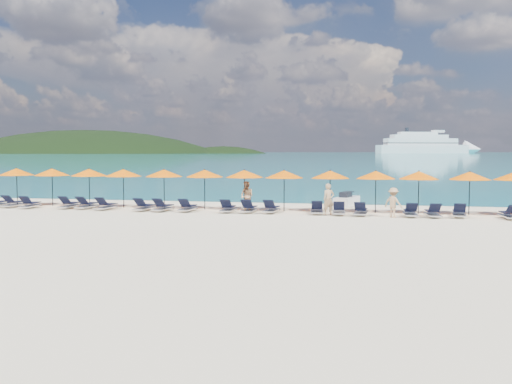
# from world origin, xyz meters

# --- Properties ---
(ground) EXTENTS (1400.00, 1400.00, 0.00)m
(ground) POSITION_xyz_m (0.00, 0.00, 0.00)
(ground) COLOR beige
(sea) EXTENTS (1600.00, 1300.00, 0.01)m
(sea) POSITION_xyz_m (0.00, 660.00, 0.01)
(sea) COLOR #1FA9B2
(sea) RESTS_ON ground
(headland_main) EXTENTS (374.00, 242.00, 126.50)m
(headland_main) POSITION_xyz_m (-300.00, 540.00, -38.00)
(headland_main) COLOR black
(headland_main) RESTS_ON ground
(headland_small) EXTENTS (162.00, 126.00, 85.50)m
(headland_small) POSITION_xyz_m (-150.00, 560.00, -35.00)
(headland_small) COLOR black
(headland_small) RESTS_ON ground
(cruise_ship) EXTENTS (117.82, 58.54, 33.01)m
(cruise_ship) POSITION_xyz_m (67.29, 621.18, 8.59)
(cruise_ship) COLOR silver
(cruise_ship) RESTS_ON ground
(jetski) EXTENTS (1.51, 2.54, 0.85)m
(jetski) POSITION_xyz_m (4.29, 8.68, 0.35)
(jetski) COLOR silver
(jetski) RESTS_ON ground
(beachgoer_a) EXTENTS (0.70, 0.61, 1.62)m
(beachgoer_a) POSITION_xyz_m (3.60, 3.91, 0.81)
(beachgoer_a) COLOR tan
(beachgoer_a) RESTS_ON ground
(beachgoer_b) EXTENTS (0.91, 0.77, 1.62)m
(beachgoer_b) POSITION_xyz_m (-0.94, 5.08, 0.81)
(beachgoer_b) COLOR tan
(beachgoer_b) RESTS_ON ground
(beachgoer_c) EXTENTS (1.05, 0.87, 1.48)m
(beachgoer_c) POSITION_xyz_m (6.79, 3.49, 0.74)
(beachgoer_c) COLOR tan
(beachgoer_c) RESTS_ON ground
(umbrella_0) EXTENTS (2.10, 2.10, 2.28)m
(umbrella_0) POSITION_xyz_m (-15.21, 5.43, 2.02)
(umbrella_0) COLOR black
(umbrella_0) RESTS_ON ground
(umbrella_1) EXTENTS (2.10, 2.10, 2.28)m
(umbrella_1) POSITION_xyz_m (-12.89, 5.48, 2.02)
(umbrella_1) COLOR black
(umbrella_1) RESTS_ON ground
(umbrella_2) EXTENTS (2.10, 2.10, 2.28)m
(umbrella_2) POSITION_xyz_m (-10.45, 5.40, 2.02)
(umbrella_2) COLOR black
(umbrella_2) RESTS_ON ground
(umbrella_3) EXTENTS (2.10, 2.10, 2.28)m
(umbrella_3) POSITION_xyz_m (-8.25, 5.29, 2.02)
(umbrella_3) COLOR black
(umbrella_3) RESTS_ON ground
(umbrella_4) EXTENTS (2.10, 2.10, 2.28)m
(umbrella_4) POSITION_xyz_m (-5.82, 5.38, 2.02)
(umbrella_4) COLOR black
(umbrella_4) RESTS_ON ground
(umbrella_5) EXTENTS (2.10, 2.10, 2.28)m
(umbrella_5) POSITION_xyz_m (-3.43, 5.39, 2.02)
(umbrella_5) COLOR black
(umbrella_5) RESTS_ON ground
(umbrella_6) EXTENTS (2.10, 2.10, 2.28)m
(umbrella_6) POSITION_xyz_m (-1.15, 5.41, 2.02)
(umbrella_6) COLOR black
(umbrella_6) RESTS_ON ground
(umbrella_7) EXTENTS (2.10, 2.10, 2.28)m
(umbrella_7) POSITION_xyz_m (1.08, 5.30, 2.02)
(umbrella_7) COLOR black
(umbrella_7) RESTS_ON ground
(umbrella_8) EXTENTS (2.10, 2.10, 2.28)m
(umbrella_8) POSITION_xyz_m (3.55, 5.40, 2.02)
(umbrella_8) COLOR black
(umbrella_8) RESTS_ON ground
(umbrella_9) EXTENTS (2.10, 2.10, 2.28)m
(umbrella_9) POSITION_xyz_m (5.94, 5.44, 2.02)
(umbrella_9) COLOR black
(umbrella_9) RESTS_ON ground
(umbrella_10) EXTENTS (2.10, 2.10, 2.28)m
(umbrella_10) POSITION_xyz_m (8.13, 5.39, 2.02)
(umbrella_10) COLOR black
(umbrella_10) RESTS_ON ground
(umbrella_11) EXTENTS (2.10, 2.10, 2.28)m
(umbrella_11) POSITION_xyz_m (10.63, 5.41, 2.02)
(umbrella_11) COLOR black
(umbrella_11) RESTS_ON ground
(lounger_1) EXTENTS (0.67, 1.72, 0.66)m
(lounger_1) POSITION_xyz_m (-14.66, 4.29, 0.24)
(lounger_1) COLOR silver
(lounger_1) RESTS_ON ground
(lounger_2) EXTENTS (0.79, 1.76, 0.66)m
(lounger_2) POSITION_xyz_m (-13.38, 3.95, 0.24)
(lounger_2) COLOR silver
(lounger_2) RESTS_ON ground
(lounger_3) EXTENTS (0.65, 1.71, 0.66)m
(lounger_3) POSITION_xyz_m (-11.11, 4.31, 0.24)
(lounger_3) COLOR silver
(lounger_3) RESTS_ON ground
(lounger_4) EXTENTS (0.72, 1.73, 0.66)m
(lounger_4) POSITION_xyz_m (-10.03, 4.30, 0.24)
(lounger_4) COLOR silver
(lounger_4) RESTS_ON ground
(lounger_5) EXTENTS (0.70, 1.73, 0.66)m
(lounger_5) POSITION_xyz_m (-8.74, 4.05, 0.24)
(lounger_5) COLOR silver
(lounger_5) RESTS_ON ground
(lounger_6) EXTENTS (0.72, 1.73, 0.66)m
(lounger_6) POSITION_xyz_m (-6.45, 3.95, 0.24)
(lounger_6) COLOR silver
(lounger_6) RESTS_ON ground
(lounger_7) EXTENTS (0.77, 1.75, 0.66)m
(lounger_7) POSITION_xyz_m (-5.35, 3.95, 0.24)
(lounger_7) COLOR silver
(lounger_7) RESTS_ON ground
(lounger_8) EXTENTS (0.67, 1.72, 0.66)m
(lounger_8) POSITION_xyz_m (-3.99, 4.07, 0.24)
(lounger_8) COLOR silver
(lounger_8) RESTS_ON ground
(lounger_9) EXTENTS (0.67, 1.72, 0.66)m
(lounger_9) POSITION_xyz_m (-1.75, 4.11, 0.24)
(lounger_9) COLOR silver
(lounger_9) RESTS_ON ground
(lounger_10) EXTENTS (0.66, 1.71, 0.66)m
(lounger_10) POSITION_xyz_m (-0.61, 4.17, 0.24)
(lounger_10) COLOR silver
(lounger_10) RESTS_ON ground
(lounger_11) EXTENTS (0.73, 1.74, 0.66)m
(lounger_11) POSITION_xyz_m (0.57, 4.30, 0.24)
(lounger_11) COLOR silver
(lounger_11) RESTS_ON ground
(lounger_12) EXTENTS (0.79, 1.75, 0.66)m
(lounger_12) POSITION_xyz_m (2.97, 4.28, 0.24)
(lounger_12) COLOR silver
(lounger_12) RESTS_ON ground
(lounger_13) EXTENTS (0.72, 1.73, 0.66)m
(lounger_13) POSITION_xyz_m (4.11, 4.12, 0.24)
(lounger_13) COLOR silver
(lounger_13) RESTS_ON ground
(lounger_14) EXTENTS (0.72, 1.73, 0.66)m
(lounger_14) POSITION_xyz_m (5.21, 4.01, 0.24)
(lounger_14) COLOR silver
(lounger_14) RESTS_ON ground
(lounger_15) EXTENTS (0.68, 1.72, 0.66)m
(lounger_15) POSITION_xyz_m (7.65, 4.02, 0.24)
(lounger_15) COLOR silver
(lounger_15) RESTS_ON ground
(lounger_16) EXTENTS (0.77, 1.75, 0.66)m
(lounger_16) POSITION_xyz_m (8.71, 3.98, 0.24)
(lounger_16) COLOR silver
(lounger_16) RESTS_ON ground
(lounger_17) EXTENTS (0.77, 1.75, 0.66)m
(lounger_17) POSITION_xyz_m (9.99, 4.25, 0.24)
(lounger_17) COLOR silver
(lounger_17) RESTS_ON ground
(lounger_18) EXTENTS (0.79, 1.75, 0.66)m
(lounger_18) POSITION_xyz_m (12.24, 3.95, 0.24)
(lounger_18) COLOR silver
(lounger_18) RESTS_ON ground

